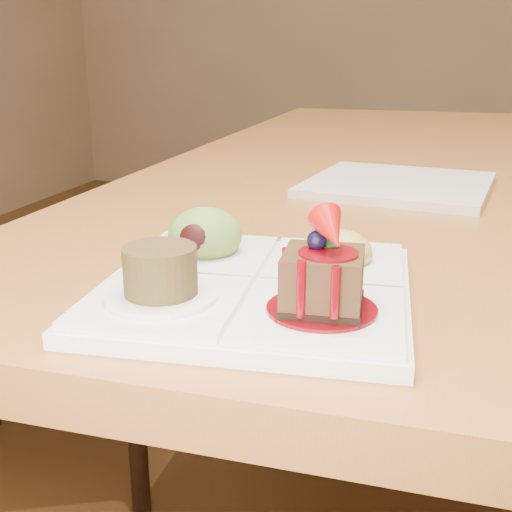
# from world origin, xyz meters

# --- Properties ---
(ground) EXTENTS (6.00, 6.00, 0.00)m
(ground) POSITION_xyz_m (0.00, 0.00, 0.00)
(ground) COLOR #593619
(dining_table) EXTENTS (1.00, 1.80, 0.75)m
(dining_table) POSITION_xyz_m (0.00, 0.00, 0.68)
(dining_table) COLOR #9D6228
(dining_table) RESTS_ON ground
(sampler_plate) EXTENTS (0.25, 0.25, 0.09)m
(sampler_plate) POSITION_xyz_m (-0.17, -0.75, 0.77)
(sampler_plate) COLOR white
(sampler_plate) RESTS_ON dining_table
(second_plate) EXTENTS (0.27, 0.27, 0.01)m
(second_plate) POSITION_xyz_m (-0.09, -0.30, 0.76)
(second_plate) COLOR white
(second_plate) RESTS_ON dining_table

